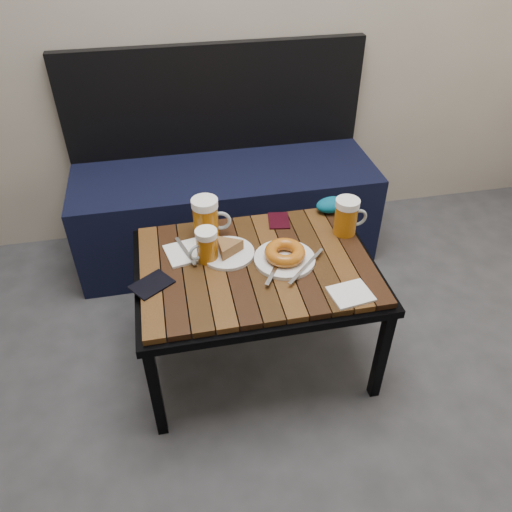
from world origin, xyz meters
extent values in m
cube|color=black|center=(0.01, 1.74, 0.23)|extent=(1.40, 0.50, 0.45)
cube|color=black|center=(0.01, 1.97, 0.70)|extent=(1.40, 0.05, 0.50)
cube|color=black|center=(-0.38, 0.75, 0.21)|extent=(0.04, 0.03, 0.42)
cube|color=black|center=(0.40, 0.75, 0.21)|extent=(0.04, 0.03, 0.42)
cube|color=black|center=(-0.38, 1.31, 0.21)|extent=(0.04, 0.04, 0.42)
cube|color=black|center=(0.40, 1.31, 0.21)|extent=(0.04, 0.04, 0.42)
cube|color=black|center=(0.01, 1.03, 0.43)|extent=(0.84, 0.62, 0.03)
cube|color=#3B220D|center=(0.01, 1.03, 0.46)|extent=(0.80, 0.58, 0.02)
cylinder|color=#AA5E0D|center=(-0.15, 1.08, 0.52)|extent=(0.10, 0.10, 0.10)
cylinder|color=white|center=(-0.15, 1.08, 0.58)|extent=(0.08, 0.08, 0.02)
torus|color=#8C999E|center=(-0.19, 1.06, 0.52)|extent=(0.06, 0.04, 0.06)
cylinder|color=#AA5E0D|center=(-0.13, 1.22, 0.54)|extent=(0.10, 0.10, 0.13)
cylinder|color=white|center=(-0.13, 1.22, 0.61)|extent=(0.10, 0.10, 0.03)
torus|color=#8C999E|center=(-0.08, 1.21, 0.54)|extent=(0.08, 0.03, 0.08)
cylinder|color=#AA5E0D|center=(0.37, 1.14, 0.53)|extent=(0.09, 0.09, 0.12)
cylinder|color=white|center=(0.37, 1.14, 0.60)|extent=(0.09, 0.09, 0.03)
torus|color=#8C999E|center=(0.42, 1.14, 0.53)|extent=(0.07, 0.02, 0.07)
cylinder|color=white|center=(-0.08, 1.09, 0.48)|extent=(0.19, 0.19, 0.01)
cylinder|color=white|center=(0.11, 1.02, 0.48)|extent=(0.21, 0.21, 0.01)
torus|color=#8C440C|center=(0.11, 1.02, 0.51)|extent=(0.14, 0.14, 0.04)
cube|color=#A5A8AD|center=(0.17, 0.96, 0.49)|extent=(0.17, 0.17, 0.00)
cube|color=#A5A8AD|center=(0.06, 0.96, 0.49)|extent=(0.10, 0.15, 0.00)
cube|color=white|center=(-0.22, 1.13, 0.48)|extent=(0.16, 0.16, 0.01)
cube|color=#A5A8AD|center=(-0.22, 1.13, 0.48)|extent=(0.07, 0.17, 0.00)
cube|color=white|center=(0.28, 0.80, 0.48)|extent=(0.14, 0.13, 0.01)
cube|color=black|center=(-0.35, 0.98, 0.48)|extent=(0.16, 0.15, 0.01)
cube|color=black|center=(0.15, 1.26, 0.47)|extent=(0.10, 0.12, 0.01)
ellipsoid|color=navy|center=(0.37, 1.29, 0.50)|extent=(0.14, 0.10, 0.06)
camera|label=1|loc=(-0.26, -0.29, 1.57)|focal=35.00mm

